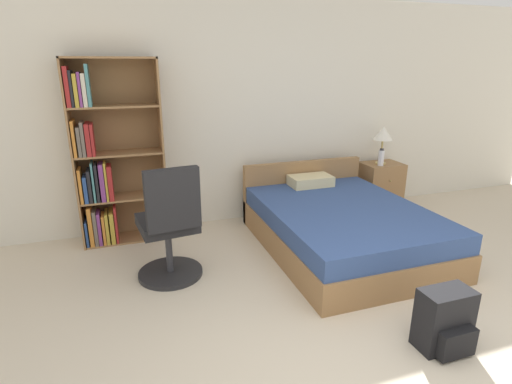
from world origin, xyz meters
TOP-DOWN VIEW (x-y plane):
  - wall_back at (0.00, 3.23)m, footprint 9.00×0.06m
  - bookshelf at (-1.56, 2.98)m, footprint 0.90×0.34m
  - bed at (0.69, 2.06)m, footprint 1.53×2.06m
  - office_chair at (-1.08, 1.93)m, footprint 0.58×0.64m
  - nightstand at (1.82, 2.96)m, footprint 0.51×0.41m
  - table_lamp at (1.78, 2.94)m, footprint 0.25×0.25m
  - water_bottle at (1.72, 2.86)m, footprint 0.07×0.07m
  - backpack_black at (0.56, 0.42)m, footprint 0.36×0.27m

SIDE VIEW (x-z plane):
  - backpack_black at x=0.56m, z-range -0.01..0.42m
  - bed at x=0.69m, z-range -0.12..0.60m
  - nightstand at x=1.82m, z-range 0.00..0.61m
  - office_chair at x=-1.08m, z-range -0.05..1.03m
  - water_bottle at x=1.72m, z-range 0.61..0.83m
  - bookshelf at x=-1.56m, z-range -0.07..1.86m
  - table_lamp at x=1.78m, z-range 0.76..1.25m
  - wall_back at x=0.00m, z-range 0.00..2.60m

